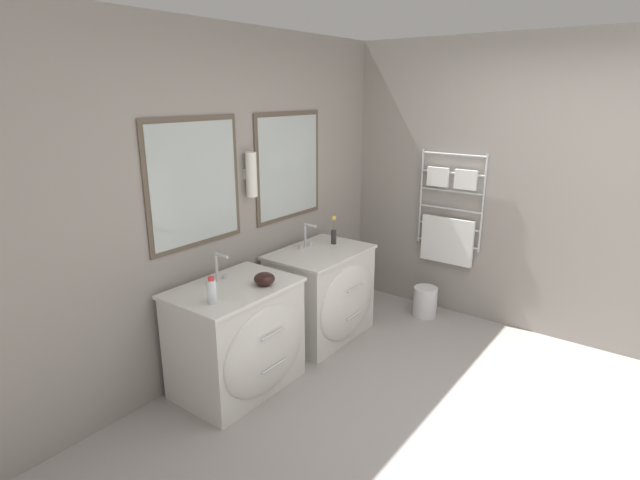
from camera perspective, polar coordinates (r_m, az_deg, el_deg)
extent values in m
plane|color=#9E9993|center=(3.50, 20.41, -21.82)|extent=(16.00, 16.00, 0.00)
cube|color=gray|center=(4.01, -9.25, 4.61)|extent=(5.15, 0.06, 2.60)
cube|color=brown|center=(3.65, -14.16, 6.32)|extent=(0.83, 0.01, 0.92)
cube|color=#B2BCBA|center=(3.64, -14.05, 6.31)|extent=(0.76, 0.01, 0.85)
cube|color=brown|center=(4.36, -3.62, 8.40)|extent=(0.83, 0.01, 0.92)
cube|color=#B2BCBA|center=(4.35, -3.52, 8.39)|extent=(0.76, 0.01, 0.85)
cylinder|color=white|center=(3.95, -7.85, 7.42)|extent=(0.09, 0.09, 0.35)
cube|color=silver|center=(3.98, -8.41, 7.48)|extent=(0.05, 0.02, 0.08)
cube|color=gray|center=(4.87, 17.10, 6.19)|extent=(0.06, 4.28, 2.60)
cylinder|color=silver|center=(4.80, 18.11, 3.91)|extent=(0.02, 0.02, 0.92)
cylinder|color=silver|center=(5.02, 11.45, 4.94)|extent=(0.02, 0.02, 0.92)
cylinder|color=silver|center=(4.83, 15.08, 9.42)|extent=(0.02, 0.62, 0.02)
cylinder|color=silver|center=(4.86, 14.93, 7.41)|extent=(0.02, 0.62, 0.02)
cylinder|color=silver|center=(4.88, 14.78, 5.42)|extent=(0.02, 0.62, 0.02)
cylinder|color=silver|center=(4.92, 14.63, 3.46)|extent=(0.02, 0.62, 0.02)
cylinder|color=silver|center=(4.96, 14.49, 1.53)|extent=(0.02, 0.62, 0.02)
cylinder|color=silver|center=(5.01, 14.35, -0.37)|extent=(0.02, 0.62, 0.02)
cube|color=white|center=(4.98, 14.30, -0.06)|extent=(0.04, 0.52, 0.45)
cube|color=white|center=(4.80, 16.31, 6.63)|extent=(0.04, 0.21, 0.18)
cube|color=white|center=(4.90, 13.33, 7.04)|extent=(0.04, 0.21, 0.18)
cube|color=silver|center=(3.76, -9.58, -11.08)|extent=(0.87, 0.59, 0.77)
ellipsoid|color=silver|center=(3.57, -6.20, -12.49)|extent=(0.80, 0.13, 0.65)
cube|color=silver|center=(3.59, -9.89, -5.42)|extent=(0.90, 0.62, 0.03)
ellipsoid|color=white|center=(3.58, -9.54, -5.88)|extent=(0.33, 0.29, 0.07)
cylinder|color=silver|center=(3.46, -5.35, -10.63)|extent=(0.24, 0.01, 0.01)
cylinder|color=silver|center=(3.58, -5.24, -14.16)|extent=(0.24, 0.01, 0.01)
cube|color=silver|center=(4.45, 0.00, -6.28)|extent=(0.87, 0.59, 0.77)
ellipsoid|color=silver|center=(4.30, 3.19, -7.18)|extent=(0.80, 0.13, 0.65)
cube|color=silver|center=(4.31, 0.00, -1.38)|extent=(0.90, 0.62, 0.03)
ellipsoid|color=white|center=(4.31, 0.32, -1.75)|extent=(0.33, 0.29, 0.07)
cylinder|color=silver|center=(4.20, 4.08, -5.49)|extent=(0.24, 0.01, 0.01)
cylinder|color=silver|center=(4.30, 4.01, -8.55)|extent=(0.24, 0.01, 0.01)
cylinder|color=silver|center=(3.66, -11.74, -3.05)|extent=(0.02, 0.02, 0.22)
cylinder|color=silver|center=(3.59, -11.19, -1.76)|extent=(0.02, 0.12, 0.02)
cylinder|color=silver|center=(3.65, -12.47, -4.69)|extent=(0.03, 0.03, 0.04)
cylinder|color=silver|center=(3.74, -10.86, -4.09)|extent=(0.03, 0.03, 0.04)
cylinder|color=silver|center=(4.37, -1.71, 0.53)|extent=(0.02, 0.02, 0.22)
cylinder|color=silver|center=(4.31, -1.09, 1.66)|extent=(0.02, 0.12, 0.02)
cylinder|color=silver|center=(4.35, -2.27, -0.83)|extent=(0.03, 0.03, 0.04)
cylinder|color=silver|center=(4.45, -1.14, -0.40)|extent=(0.03, 0.03, 0.04)
cylinder|color=silver|center=(3.31, -12.26, -5.80)|extent=(0.06, 0.06, 0.16)
cylinder|color=red|center=(3.28, -12.36, -4.33)|extent=(0.04, 0.04, 0.02)
ellipsoid|color=black|center=(3.57, -6.38, -4.43)|extent=(0.15, 0.15, 0.09)
cylinder|color=#332D2D|center=(4.49, 1.57, 0.34)|extent=(0.05, 0.05, 0.13)
cylinder|color=#477238|center=(4.46, 1.58, 1.83)|extent=(0.01, 0.01, 0.11)
sphere|color=#E5BF47|center=(4.44, 1.59, 2.53)|extent=(0.04, 0.04, 0.04)
cylinder|color=silver|center=(5.02, 11.92, -6.90)|extent=(0.23, 0.23, 0.29)
torus|color=silver|center=(4.97, 12.02, -5.41)|extent=(0.23, 0.23, 0.01)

